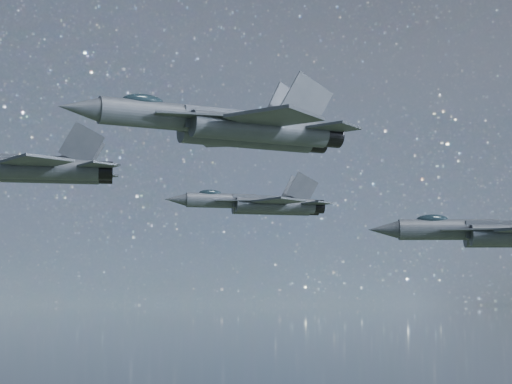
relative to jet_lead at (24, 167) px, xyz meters
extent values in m
cube|color=#2C3137|center=(0.91, 0.04, 0.16)|extent=(7.60, 1.69, 1.20)
cylinder|color=#2C3137|center=(1.32, -0.87, -0.25)|extent=(7.78, 1.75, 1.44)
cylinder|color=#2C3137|center=(1.24, 0.97, -0.25)|extent=(7.78, 1.75, 1.44)
cylinder|color=black|center=(5.55, -0.69, -0.25)|extent=(1.25, 1.37, 1.32)
cylinder|color=black|center=(5.47, 1.15, -0.25)|extent=(1.25, 1.37, 1.32)
cube|color=#2C3137|center=(1.22, -3.08, -0.07)|extent=(5.12, 5.24, 0.18)
cube|color=#2C3137|center=(0.97, 3.17, -0.07)|extent=(5.00, 5.17, 0.18)
cube|color=#2C3137|center=(5.23, -1.90, -0.07)|extent=(3.02, 3.08, 0.14)
cube|color=#2C3137|center=(5.05, 2.33, -0.07)|extent=(2.94, 3.02, 0.14)
cube|color=#2C3137|center=(3.99, -0.99, 1.49)|extent=(3.20, 0.44, 3.27)
cube|color=#2C3137|center=(3.90, 1.31, 1.49)|extent=(3.19, 0.54, 3.27)
cylinder|color=#2C3137|center=(16.28, 28.02, 1.30)|extent=(7.48, 2.18, 1.56)
cone|color=#2C3137|center=(11.51, 27.61, 1.30)|extent=(2.50, 1.60, 1.40)
ellipsoid|color=black|center=(15.09, 27.92, 2.04)|extent=(2.45, 1.25, 0.77)
cube|color=#2C3137|center=(21.44, 28.47, 1.25)|extent=(8.27, 2.19, 1.30)
cylinder|color=#2C3137|center=(21.93, 27.51, 0.80)|extent=(8.48, 2.27, 1.56)
cylinder|color=#2C3137|center=(21.76, 29.49, 0.80)|extent=(8.48, 2.27, 1.56)
cylinder|color=black|center=(26.50, 27.90, 0.80)|extent=(1.41, 1.54, 1.44)
cylinder|color=black|center=(26.32, 29.89, 0.80)|extent=(1.41, 1.54, 1.44)
cube|color=#2C3137|center=(18.18, 26.83, 1.18)|extent=(5.27, 1.64, 0.12)
cube|color=#2C3137|center=(17.95, 29.52, 1.18)|extent=(5.29, 2.48, 0.12)
cube|color=#2C3137|center=(21.93, 25.11, 1.00)|extent=(5.60, 5.70, 0.20)
cube|color=#2C3137|center=(21.35, 31.86, 1.00)|extent=(5.32, 5.54, 0.20)
cube|color=#2C3137|center=(26.21, 26.58, 1.00)|extent=(3.31, 3.36, 0.15)
cube|color=#2C3137|center=(25.82, 31.14, 1.00)|extent=(3.13, 3.23, 0.15)
cube|color=#2C3137|center=(24.83, 27.51, 2.69)|extent=(3.47, 0.52, 3.55)
cube|color=#2C3137|center=(24.61, 29.99, 2.69)|extent=(3.44, 0.73, 3.55)
cylinder|color=#2C3137|center=(9.40, -12.97, 1.05)|extent=(7.49, 3.58, 1.55)
cone|color=#2C3137|center=(4.83, -14.33, 1.05)|extent=(2.68, 2.01, 1.39)
ellipsoid|color=black|center=(8.26, -13.31, 1.80)|extent=(2.56, 1.67, 0.77)
cube|color=#2C3137|center=(14.36, -11.50, 1.00)|extent=(8.24, 3.75, 1.29)
cylinder|color=#2C3137|center=(15.02, -12.34, 0.55)|extent=(8.44, 3.86, 1.55)
cylinder|color=#2C3137|center=(14.45, -10.44, 0.55)|extent=(8.44, 3.86, 1.55)
cylinder|color=black|center=(19.40, -11.04, 0.55)|extent=(1.65, 1.74, 1.43)
cylinder|color=black|center=(18.84, -9.14, 0.55)|extent=(1.65, 1.74, 1.43)
cube|color=#2C3137|center=(11.50, -13.75, 0.93)|extent=(5.25, 1.59, 0.12)
cube|color=#2C3137|center=(10.73, -11.18, 0.93)|extent=(5.09, 3.36, 0.12)
cube|color=#2C3137|center=(15.51, -14.68, 0.75)|extent=(5.70, 5.66, 0.20)
cube|color=#2C3137|center=(13.59, -8.21, 0.75)|extent=(4.78, 5.13, 0.20)
cube|color=#2C3137|center=(19.39, -12.39, 0.75)|extent=(3.38, 3.37, 0.15)
cube|color=#2C3137|center=(18.09, -8.01, 0.75)|extent=(2.80, 2.95, 0.15)
cube|color=#2C3137|center=(17.85, -11.76, 2.44)|extent=(3.42, 0.87, 3.54)
cube|color=#2C3137|center=(17.15, -9.38, 2.44)|extent=(3.28, 1.40, 3.54)
cylinder|color=#2C3137|center=(33.97, 8.89, -3.22)|extent=(8.62, 3.03, 1.78)
cone|color=#2C3137|center=(28.55, 9.72, -3.22)|extent=(2.95, 1.99, 1.60)
ellipsoid|color=black|center=(32.61, 9.10, -2.36)|extent=(2.87, 1.59, 0.88)
cube|color=#2C3137|center=(35.77, 7.06, -3.36)|extent=(6.01, 3.18, 0.14)
cube|color=#2C3137|center=(36.23, 10.11, -3.36)|extent=(5.98, 1.50, 0.14)
cube|color=#2C3137|center=(40.64, 11.80, -3.56)|extent=(6.49, 6.55, 0.23)
camera|label=1|loc=(8.61, -60.55, -9.58)|focal=60.00mm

